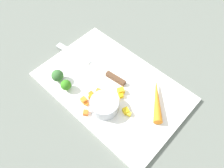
{
  "coord_description": "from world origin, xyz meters",
  "views": [
    {
      "loc": [
        -0.28,
        0.3,
        0.63
      ],
      "look_at": [
        0.0,
        0.0,
        0.02
      ],
      "focal_mm": 35.63,
      "sensor_mm": 36.0,
      "label": 1
    }
  ],
  "objects": [
    {
      "name": "ground_plane",
      "position": [
        0.0,
        0.0,
        0.0
      ],
      "size": [
        4.0,
        4.0,
        0.0
      ],
      "primitive_type": "plane",
      "color": "slate"
    },
    {
      "name": "cutting_board",
      "position": [
        0.0,
        0.0,
        0.01
      ],
      "size": [
        0.49,
        0.32,
        0.01
      ],
      "primitive_type": "cube",
      "color": "white",
      "rests_on": "ground_plane"
    },
    {
      "name": "prep_bowl",
      "position": [
        -0.04,
        0.08,
        0.03
      ],
      "size": [
        0.09,
        0.09,
        0.04
      ],
      "primitive_type": "cylinder",
      "color": "#B2B5BD",
      "rests_on": "cutting_board"
    },
    {
      "name": "chef_knife",
      "position": [
        0.07,
        -0.02,
        0.02
      ],
      "size": [
        0.31,
        0.05,
        0.02
      ],
      "rotation": [
        0.0,
        0.0,
        0.11
      ],
      "color": "silver",
      "rests_on": "cutting_board"
    },
    {
      "name": "whole_carrot",
      "position": [
        -0.14,
        -0.05,
        0.03
      ],
      "size": [
        0.12,
        0.14,
        0.03
      ],
      "primitive_type": "cone",
      "rotation": [
        1.57,
        0.0,
        0.68
      ],
      "color": "orange",
      "rests_on": "cutting_board"
    },
    {
      "name": "carrot_dice_0",
      "position": [
        0.01,
        0.08,
        0.02
      ],
      "size": [
        0.02,
        0.02,
        0.01
      ],
      "primitive_type": "cube",
      "rotation": [
        0.0,
        0.0,
        1.89
      ],
      "color": "orange",
      "rests_on": "cutting_board"
    },
    {
      "name": "carrot_dice_1",
      "position": [
        0.0,
        0.05,
        0.02
      ],
      "size": [
        0.01,
        0.01,
        0.01
      ],
      "primitive_type": "cube",
      "rotation": [
        0.0,
        0.0,
        2.81
      ],
      "color": "orange",
      "rests_on": "cutting_board"
    },
    {
      "name": "carrot_dice_2",
      "position": [
        0.03,
        0.07,
        0.02
      ],
      "size": [
        0.01,
        0.01,
        0.01
      ],
      "primitive_type": "cube",
      "rotation": [
        0.0,
        0.0,
        3.07
      ],
      "color": "orange",
      "rests_on": "cutting_board"
    },
    {
      "name": "carrot_dice_3",
      "position": [
        0.02,
        0.05,
        0.02
      ],
      "size": [
        0.02,
        0.02,
        0.01
      ],
      "primitive_type": "cube",
      "rotation": [
        0.0,
        0.0,
        1.93
      ],
      "color": "orange",
      "rests_on": "cutting_board"
    },
    {
      "name": "carrot_dice_4",
      "position": [
        0.02,
        0.11,
        0.02
      ],
      "size": [
        0.02,
        0.02,
        0.02
      ],
      "primitive_type": "cube",
      "rotation": [
        0.0,
        0.0,
        3.04
      ],
      "color": "orange",
      "rests_on": "cutting_board"
    },
    {
      "name": "carrot_dice_5",
      "position": [
        0.01,
        0.11,
        0.02
      ],
      "size": [
        0.01,
        0.01,
        0.01
      ],
      "primitive_type": "cube",
      "rotation": [
        0.0,
        0.0,
        0.31
      ],
      "color": "orange",
      "rests_on": "cutting_board"
    },
    {
      "name": "carrot_dice_6",
      "position": [
        -0.01,
        0.13,
        0.02
      ],
      "size": [
        0.02,
        0.02,
        0.01
      ],
      "primitive_type": "cube",
      "rotation": [
        0.0,
        0.0,
        2.25
      ],
      "color": "orange",
      "rests_on": "cutting_board"
    },
    {
      "name": "pepper_dice_0",
      "position": [
        -0.11,
        0.04,
        0.02
      ],
      "size": [
        0.02,
        0.01,
        0.01
      ],
      "primitive_type": "cube",
      "rotation": [
        0.0,
        0.0,
        1.87
      ],
      "color": "yellow",
      "rests_on": "cutting_board"
    },
    {
      "name": "pepper_dice_1",
      "position": [
        -0.04,
        0.0,
        0.02
      ],
      "size": [
        0.03,
        0.03,
        0.02
      ],
      "primitive_type": "cube",
      "rotation": [
        0.0,
        0.0,
        1.1
      ],
      "color": "yellow",
      "rests_on": "cutting_board"
    },
    {
      "name": "pepper_dice_2",
      "position": [
        -0.05,
        0.01,
        0.02
      ],
      "size": [
        0.02,
        0.02,
        0.01
      ],
      "primitive_type": "cube",
      "rotation": [
        0.0,
        0.0,
        2.68
      ],
      "color": "yellow",
      "rests_on": "cutting_board"
    },
    {
      "name": "pepper_dice_3",
      "position": [
        -0.1,
        0.04,
        0.02
      ],
      "size": [
        0.02,
        0.02,
        0.02
      ],
      "primitive_type": "cube",
      "rotation": [
        0.0,
        0.0,
        2.77
      ],
      "color": "yellow",
      "rests_on": "cutting_board"
    },
    {
      "name": "broccoli_floret_0",
      "position": [
        0.15,
        0.11,
        0.04
      ],
      "size": [
        0.04,
        0.04,
        0.04
      ],
      "color": "#86B657",
      "rests_on": "cutting_board"
    },
    {
      "name": "broccoli_floret_1",
      "position": [
        0.1,
        0.11,
        0.03
      ],
      "size": [
        0.03,
        0.03,
        0.04
      ],
      "color": "#85AF62",
      "rests_on": "cutting_board"
    }
  ]
}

